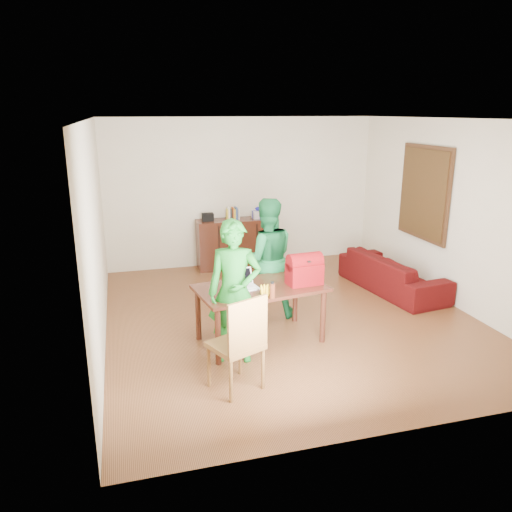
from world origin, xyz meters
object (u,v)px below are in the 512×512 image
object	(u,v)px
red_bag	(304,272)
laptop	(245,285)
person_far	(266,259)
chair	(237,362)
sofa	(392,273)
person_near	(234,292)
table	(260,293)
bottle	(272,290)

from	to	relation	value
red_bag	laptop	bearing A→B (deg)	173.17
person_far	laptop	distance (m)	0.94
chair	person_far	distance (m)	2.04
red_bag	sofa	world-z (taller)	red_bag
person_near	laptop	distance (m)	0.41
sofa	table	bearing A→B (deg)	107.63
table	person_near	size ratio (longest dim) A/B	1.01
chair	red_bag	distance (m)	1.57
laptop	red_bag	world-z (taller)	red_bag
person_far	laptop	bearing A→B (deg)	62.78
table	red_bag	world-z (taller)	red_bag
person_near	red_bag	bearing A→B (deg)	33.13
person_near	red_bag	distance (m)	1.02
person_far	sofa	xyz separation A→B (m)	(2.26, 0.46, -0.55)
person_near	laptop	size ratio (longest dim) A/B	4.81
chair	sofa	bearing A→B (deg)	12.27
person_far	red_bag	distance (m)	0.85
laptop	table	bearing A→B (deg)	-0.93
person_near	red_bag	xyz separation A→B (m)	(0.96, 0.32, 0.05)
person_far	red_bag	bearing A→B (deg)	112.42
bottle	red_bag	xyz separation A→B (m)	(0.53, 0.36, 0.06)
person_far	bottle	world-z (taller)	person_far
sofa	person_near	bearing A→B (deg)	110.38
chair	person_near	xyz separation A→B (m)	(0.13, 0.65, 0.52)
chair	bottle	xyz separation A→B (m)	(0.57, 0.61, 0.52)
chair	laptop	size ratio (longest dim) A/B	3.04
person_near	red_bag	size ratio (longest dim) A/B	3.91
person_far	sofa	distance (m)	2.37
person_far	red_bag	size ratio (longest dim) A/B	3.96
table	person_near	world-z (taller)	person_near
person_near	bottle	xyz separation A→B (m)	(0.44, -0.03, -0.01)
table	laptop	distance (m)	0.24
person_far	sofa	size ratio (longest dim) A/B	0.85
bottle	sofa	size ratio (longest dim) A/B	0.10
person_near	red_bag	world-z (taller)	person_near
person_near	sofa	distance (m)	3.42
person_near	laptop	world-z (taller)	person_near
laptop	sofa	bearing A→B (deg)	14.60
chair	person_far	xyz separation A→B (m)	(0.84, 1.78, 0.54)
bottle	table	bearing A→B (deg)	93.62
person_far	red_bag	xyz separation A→B (m)	(0.25, -0.81, 0.04)
table	person_far	world-z (taller)	person_far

